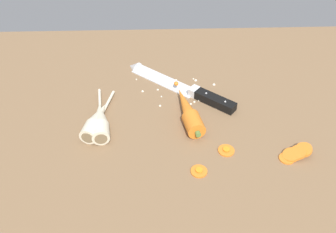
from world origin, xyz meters
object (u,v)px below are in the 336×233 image
Objects in this scene: chefs_knife at (176,85)px; carrot_slice_stack at (295,154)px; carrot_slice_stray_mid at (226,150)px; whole_carrot at (188,111)px; parsnip_front at (100,120)px; parsnip_mid_left at (97,120)px; carrot_slice_stray_near at (199,171)px.

carrot_slice_stack is at bearing -47.39° from chefs_knife.
carrot_slice_stray_mid is (-14.52, 2.07, -0.49)cm from carrot_slice_stack.
whole_carrot is 1.04× the size of parsnip_front.
whole_carrot reaches higher than parsnip_mid_left.
carrot_slice_stray_near is at bearing -34.11° from parsnip_front.
parsnip_mid_left is at bearing -178.85° from parsnip_front.
parsnip_mid_left is at bearing 146.88° from carrot_slice_stray_near.
parsnip_front is at bearing 165.52° from carrot_slice_stack.
whole_carrot is 1.11× the size of parsnip_mid_left.
parsnip_front is (-20.71, -2.50, -0.12)cm from whole_carrot.
parsnip_mid_left reaches higher than chefs_knife.
carrot_slice_stray_mid is at bearing -17.12° from parsnip_mid_left.
whole_carrot is 2.79× the size of carrot_slice_stack.
chefs_knife is 7.89× the size of carrot_slice_stray_mid.
parsnip_front reaches higher than carrot_slice_stray_near.
carrot_slice_stray_near is 8.73cm from carrot_slice_stray_mid.
parsnip_mid_left is 5.08× the size of carrot_slice_stray_mid.
parsnip_mid_left is at bearing 162.88° from carrot_slice_stray_mid.
chefs_knife is 3.90× the size of carrot_slice_stack.
parsnip_front is at bearing -173.13° from whole_carrot.
carrot_slice_stack is (24.28, -26.39, 0.20)cm from chefs_knife.
carrot_slice_stray_mid is (28.31, -8.98, -1.62)cm from parsnip_front.
whole_carrot reaches higher than chefs_knife.
parsnip_front is (-18.55, -15.33, 1.33)cm from chefs_knife.
parsnip_mid_left is 45.03cm from carrot_slice_stack.
chefs_knife is at bearing 99.54° from whole_carrot.
chefs_knife reaches higher than carrot_slice_stray_near.
carrot_slice_stray_mid is at bearing 41.07° from carrot_slice_stray_near.
parsnip_mid_left is (-19.36, -15.35, 1.33)cm from chefs_knife.
carrot_slice_stray_mid is at bearing -68.13° from chefs_knife.
carrot_slice_stray_mid is at bearing 171.87° from carrot_slice_stack.
carrot_slice_stray_near and carrot_slice_stray_mid have the same top height.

